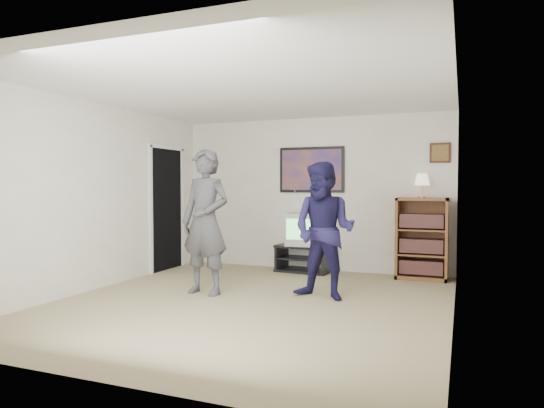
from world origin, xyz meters
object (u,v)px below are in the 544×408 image
Objects in this scene: crt_television at (306,229)px; bookshelf at (422,239)px; person_tall at (205,222)px; media_stand at (304,258)px; person_short at (324,230)px.

crt_television is 0.51× the size of bookshelf.
crt_television is 0.33× the size of person_tall.
media_stand is 1.86m from bookshelf.
person_tall is (-0.69, -1.98, 0.71)m from media_stand.
person_tall reaches higher than bookshelf.
bookshelf is (1.82, 0.05, 0.39)m from media_stand.
crt_television is 0.36× the size of person_short.
person_short is at bearing -120.24° from bookshelf.
crt_television is at bearing 5.91° from media_stand.
bookshelf is 2.04m from person_short.
person_short is (0.76, -1.70, 0.15)m from crt_television.
crt_television is at bearing 124.50° from person_short.
media_stand is 1.98m from person_short.
person_short reaches higher than media_stand.
bookshelf is at bearing 45.19° from person_tall.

